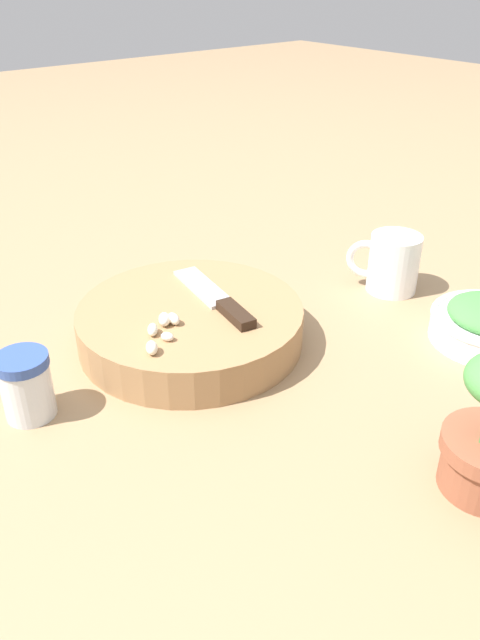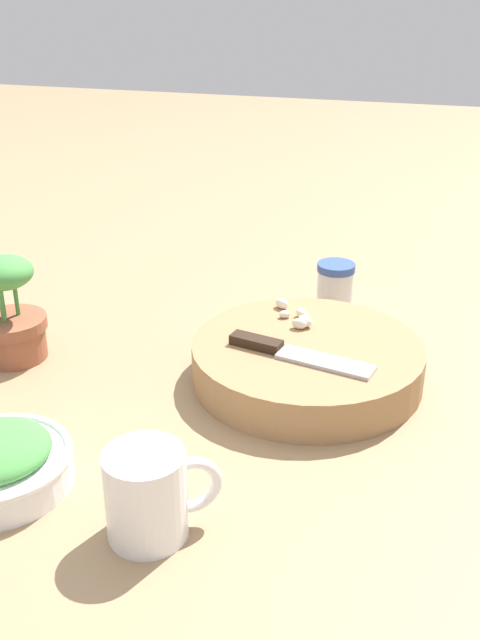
% 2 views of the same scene
% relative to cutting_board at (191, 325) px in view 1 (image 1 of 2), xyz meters
% --- Properties ---
extents(ground_plane, '(5.00, 5.00, 0.00)m').
position_rel_cutting_board_xyz_m(ground_plane, '(-0.02, 0.11, -0.03)').
color(ground_plane, '#997A56').
extents(cutting_board, '(0.30, 0.30, 0.05)m').
position_rel_cutting_board_xyz_m(cutting_board, '(0.00, 0.00, 0.00)').
color(cutting_board, '#9E754C').
rests_on(cutting_board, ground_plane).
extents(chef_knife, '(0.06, 0.19, 0.01)m').
position_rel_cutting_board_xyz_m(chef_knife, '(-0.04, 0.01, 0.03)').
color(chef_knife, black).
rests_on(chef_knife, cutting_board).
extents(garlic_cloves, '(0.07, 0.07, 0.02)m').
position_rel_cutting_board_xyz_m(garlic_cloves, '(0.07, 0.03, 0.03)').
color(garlic_cloves, '#EEEACF').
rests_on(garlic_cloves, cutting_board).
extents(spice_jar, '(0.06, 0.06, 0.08)m').
position_rel_cutting_board_xyz_m(spice_jar, '(0.23, 0.01, 0.01)').
color(spice_jar, silver).
rests_on(spice_jar, ground_plane).
extents(coffee_mug, '(0.08, 0.10, 0.09)m').
position_rel_cutting_board_xyz_m(coffee_mug, '(-0.33, 0.07, 0.02)').
color(coffee_mug, white).
rests_on(coffee_mug, ground_plane).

